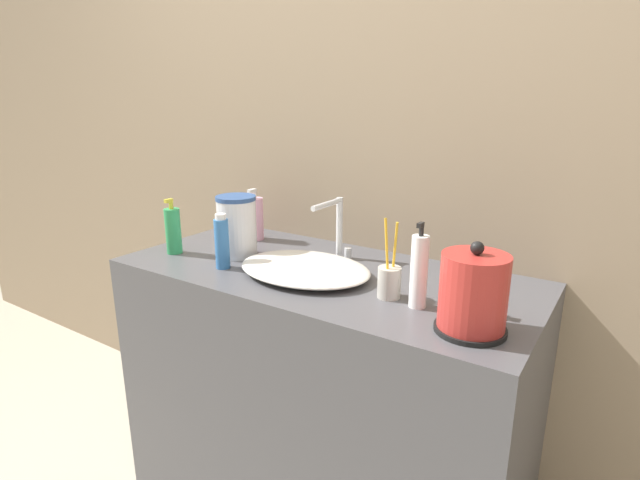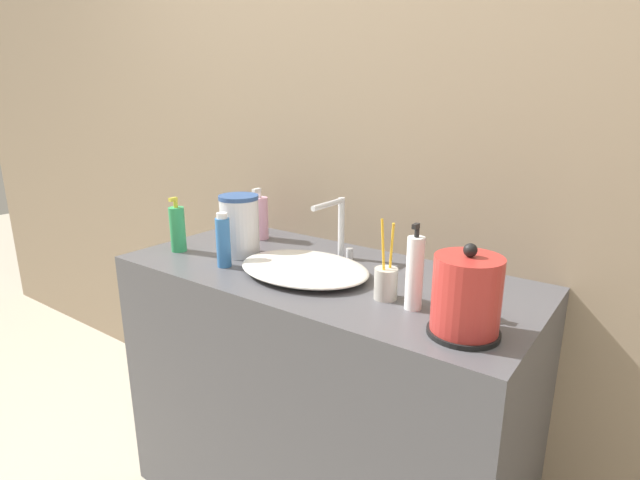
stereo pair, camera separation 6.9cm
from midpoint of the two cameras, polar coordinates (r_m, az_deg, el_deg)
The scene contains 11 objects.
wall_back at distance 1.76m, azimuth 7.69°, elevation 11.46°, with size 6.00×0.04×2.60m.
vanity_counter at distance 1.78m, azimuth 1.38°, elevation -17.48°, with size 1.32×0.61×0.91m.
sink_basin at distance 1.54m, azimuth -0.56°, elevation -3.21°, with size 0.43×0.32×0.04m.
faucet at distance 1.65m, azimuth 3.33°, elevation 1.73°, with size 0.06×0.17×0.21m.
electric_kettle at distance 1.19m, azimuth 17.96°, elevation -6.41°, with size 0.17×0.17×0.22m.
toothbrush_cup at distance 1.36m, azimuth 8.98°, elevation -4.80°, with size 0.06×0.06×0.22m.
lotion_bottle at distance 1.92m, azimuth -5.90°, elevation 2.55°, with size 0.07×0.07×0.20m.
shampoo_bottle at distance 1.30m, azimuth 12.26°, elevation -3.69°, with size 0.04×0.04×0.23m.
mouthwash_bottle at distance 1.61m, azimuth -9.81°, elevation -0.13°, with size 0.05×0.05×0.18m.
hand_cream_bottle at distance 1.81m, azimuth -14.93°, elevation 1.24°, with size 0.05×0.05×0.19m.
water_pitcher at distance 1.72m, azimuth -8.04°, elevation 1.67°, with size 0.13×0.13×0.21m.
Camera 2 is at (0.87, -0.90, 1.44)m, focal length 28.00 mm.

